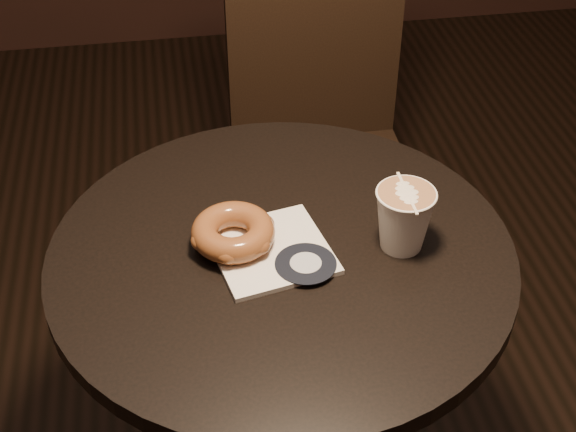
{
  "coord_description": "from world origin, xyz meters",
  "views": [
    {
      "loc": [
        -0.14,
        -0.89,
        1.54
      ],
      "look_at": [
        0.01,
        0.03,
        0.79
      ],
      "focal_mm": 50.0,
      "sensor_mm": 36.0,
      "label": 1
    }
  ],
  "objects_px": {
    "chair": "(320,119)",
    "pastry_bag": "(271,250)",
    "cafe_table": "(282,339)",
    "doughnut": "(233,232)",
    "latte_cup": "(404,219)"
  },
  "relations": [
    {
      "from": "chair",
      "to": "pastry_bag",
      "type": "xyz_separation_m",
      "value": [
        -0.21,
        -0.65,
        0.19
      ]
    },
    {
      "from": "cafe_table",
      "to": "pastry_bag",
      "type": "xyz_separation_m",
      "value": [
        -0.02,
        -0.01,
        0.2
      ]
    },
    {
      "from": "chair",
      "to": "cafe_table",
      "type": "bearing_deg",
      "value": -105.99
    },
    {
      "from": "cafe_table",
      "to": "chair",
      "type": "distance_m",
      "value": 0.67
    },
    {
      "from": "cafe_table",
      "to": "doughnut",
      "type": "distance_m",
      "value": 0.24
    },
    {
      "from": "chair",
      "to": "pastry_bag",
      "type": "bearing_deg",
      "value": -107.13
    },
    {
      "from": "cafe_table",
      "to": "latte_cup",
      "type": "distance_m",
      "value": 0.31
    },
    {
      "from": "chair",
      "to": "pastry_bag",
      "type": "distance_m",
      "value": 0.71
    },
    {
      "from": "latte_cup",
      "to": "doughnut",
      "type": "bearing_deg",
      "value": 171.33
    },
    {
      "from": "cafe_table",
      "to": "pastry_bag",
      "type": "relative_size",
      "value": 4.56
    },
    {
      "from": "pastry_bag",
      "to": "doughnut",
      "type": "relative_size",
      "value": 1.32
    },
    {
      "from": "pastry_bag",
      "to": "latte_cup",
      "type": "height_order",
      "value": "latte_cup"
    },
    {
      "from": "cafe_table",
      "to": "latte_cup",
      "type": "height_order",
      "value": "latte_cup"
    },
    {
      "from": "doughnut",
      "to": "chair",
      "type": "bearing_deg",
      "value": 67.52
    },
    {
      "from": "chair",
      "to": "latte_cup",
      "type": "bearing_deg",
      "value": -90.63
    }
  ]
}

